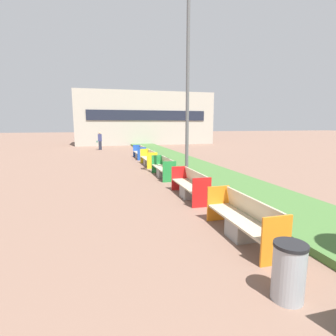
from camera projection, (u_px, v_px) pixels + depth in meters
name	position (u px, v px, depth m)	size (l,w,h in m)	color
planter_grass_strip	(230.00, 183.00, 11.05)	(2.80, 120.00, 0.18)	#426B33
building_backdrop	(145.00, 119.00, 34.12)	(17.19, 5.20, 6.52)	#B2AD9E
bench_orange_frame	(243.00, 222.00, 5.89)	(0.65, 2.40, 0.94)	gray
bench_red_frame	(190.00, 187.00, 9.19)	(0.65, 2.32, 0.94)	gray
bench_green_frame	(164.00, 169.00, 12.78)	(0.65, 2.42, 0.94)	gray
bench_yellow_frame	(149.00, 160.00, 16.31)	(0.65, 2.39, 0.94)	gray
bench_blue_frame	(140.00, 153.00, 19.71)	(0.65, 2.28, 0.94)	gray
litter_bin	(289.00, 272.00, 3.81)	(0.48, 0.48, 0.88)	#9EA0A5
street_lamp_post	(188.00, 75.00, 10.68)	(0.24, 0.44, 8.33)	#56595B
pedestrian_walking	(100.00, 141.00, 26.12)	(0.53, 0.24, 1.81)	#232633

